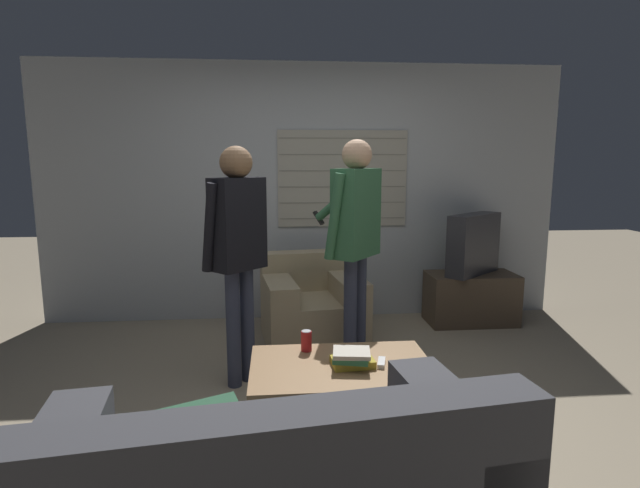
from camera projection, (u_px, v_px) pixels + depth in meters
The scene contains 11 objects.
ground_plane at pixel (322, 410), 3.24m from camera, with size 16.00×16.00×0.00m, color gray.
wall_back at pixel (305, 193), 5.02m from camera, with size 5.20×0.08×2.55m.
armchair_beige at pixel (312, 306), 4.46m from camera, with size 0.94×0.90×0.77m.
coffee_table at pixel (342, 371), 2.84m from camera, with size 1.03×0.68×0.46m.
tv_stand at pixel (471, 298), 4.96m from camera, with size 0.86×0.44×0.50m.
tv at pixel (473, 244), 4.87m from camera, with size 0.66×0.59×0.59m.
person_left_standing at pixel (237, 237), 3.47m from camera, with size 0.48×0.78×1.70m.
person_right_standing at pixel (355, 225), 3.76m from camera, with size 0.51×0.77×1.76m.
book_stack at pixel (352, 358), 2.79m from camera, with size 0.25×0.22×0.10m.
soda_can at pixel (306, 341), 3.03m from camera, with size 0.07×0.07×0.13m.
spare_remote at pixel (381, 363), 2.83m from camera, with size 0.07×0.14×0.02m.
Camera 1 is at (-0.28, -3.00, 1.60)m, focal length 28.00 mm.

